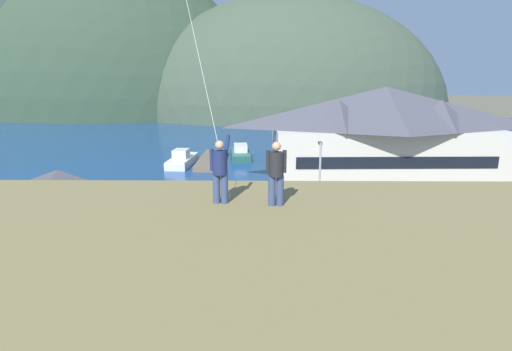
# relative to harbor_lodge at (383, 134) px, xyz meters

# --- Properties ---
(ground_plane) EXTENTS (600.00, 600.00, 0.00)m
(ground_plane) POSITION_rel_harbor_lodge_xyz_m (-13.35, -21.89, -5.38)
(ground_plane) COLOR #66604C
(parking_lot_pad) EXTENTS (40.00, 20.00, 0.10)m
(parking_lot_pad) POSITION_rel_harbor_lodge_xyz_m (-13.35, -16.89, -5.33)
(parking_lot_pad) COLOR gray
(parking_lot_pad) RESTS_ON ground
(bay_water) EXTENTS (360.00, 84.00, 0.03)m
(bay_water) POSITION_rel_harbor_lodge_xyz_m (-13.35, 38.11, -5.37)
(bay_water) COLOR navy
(bay_water) RESTS_ON ground
(far_hill_east_peak) EXTENTS (149.84, 55.19, 91.21)m
(far_hill_east_peak) POSITION_rel_harbor_lodge_xyz_m (-87.77, 96.32, -5.38)
(far_hill_east_peak) COLOR #2D3D33
(far_hill_east_peak) RESTS_ON ground
(far_hill_center_saddle) EXTENTS (100.68, 72.86, 94.70)m
(far_hill_center_saddle) POSITION_rel_harbor_lodge_xyz_m (-60.84, 98.06, -5.38)
(far_hill_center_saddle) COLOR #334733
(far_hill_center_saddle) RESTS_ON ground
(far_hill_far_shoulder) EXTENTS (96.93, 71.70, 72.60)m
(far_hill_far_shoulder) POSITION_rel_harbor_lodge_xyz_m (-3.68, 88.74, -5.38)
(far_hill_far_shoulder) COLOR #42513D
(far_hill_far_shoulder) RESTS_ON ground
(harbor_lodge) EXTENTS (23.76, 10.70, 10.12)m
(harbor_lodge) POSITION_rel_harbor_lodge_xyz_m (0.00, 0.00, 0.00)
(harbor_lodge) COLOR beige
(harbor_lodge) RESTS_ON ground
(storage_shed_near_lot) EXTENTS (6.44, 5.06, 5.43)m
(storage_shed_near_lot) POSITION_rel_harbor_lodge_xyz_m (-24.81, -17.39, -2.57)
(storage_shed_near_lot) COLOR #338475
(storage_shed_near_lot) RESTS_ON ground
(wharf_dock) EXTENTS (3.20, 12.74, 0.70)m
(wharf_dock) POSITION_rel_harbor_lodge_xyz_m (-19.05, 12.01, -5.03)
(wharf_dock) COLOR #70604C
(wharf_dock) RESTS_ON ground
(moored_boat_wharfside) EXTENTS (3.05, 8.15, 2.16)m
(moored_boat_wharfside) POSITION_rel_harbor_lodge_xyz_m (-22.69, 10.06, -4.66)
(moored_boat_wharfside) COLOR silver
(moored_boat_wharfside) RESTS_ON ground
(moored_boat_outer_mooring) EXTENTS (3.30, 8.25, 2.16)m
(moored_boat_outer_mooring) POSITION_rel_harbor_lodge_xyz_m (-15.39, 14.83, -4.66)
(moored_boat_outer_mooring) COLOR #23564C
(moored_boat_outer_mooring) RESTS_ON ground
(parked_car_mid_row_far) EXTENTS (4.36, 2.38, 1.82)m
(parked_car_mid_row_far) POSITION_rel_harbor_lodge_xyz_m (-14.99, -16.33, -4.32)
(parked_car_mid_row_far) COLOR red
(parked_car_mid_row_far) RESTS_ON parking_lot_pad
(parked_car_lone_by_shed) EXTENTS (4.22, 2.10, 1.82)m
(parked_car_lone_by_shed) POSITION_rel_harbor_lodge_xyz_m (-15.54, -22.24, -4.32)
(parked_car_lone_by_shed) COLOR #9EA3A8
(parked_car_lone_by_shed) RESTS_ON parking_lot_pad
(parked_car_corner_spot) EXTENTS (4.35, 2.36, 1.82)m
(parked_car_corner_spot) POSITION_rel_harbor_lodge_xyz_m (-7.48, -22.27, -4.32)
(parked_car_corner_spot) COLOR slate
(parked_car_corner_spot) RESTS_ON parking_lot_pad
(parked_car_mid_row_near) EXTENTS (4.24, 2.13, 1.82)m
(parked_car_mid_row_near) POSITION_rel_harbor_lodge_xyz_m (-9.77, -15.80, -4.32)
(parked_car_mid_row_near) COLOR #B28923
(parked_car_mid_row_near) RESTS_ON parking_lot_pad
(parking_light_pole) EXTENTS (0.24, 0.78, 6.12)m
(parking_light_pole) POSITION_rel_harbor_lodge_xyz_m (-8.04, -11.32, -1.70)
(parking_light_pole) COLOR #ADADB2
(parking_light_pole) RESTS_ON parking_lot_pad
(person_kite_flyer) EXTENTS (0.53, 0.65, 1.86)m
(person_kite_flyer) POSITION_rel_harbor_lodge_xyz_m (-13.60, -30.27, 2.93)
(person_kite_flyer) COLOR #384770
(person_kite_flyer) RESTS_ON grassy_hill_foreground
(person_companion) EXTENTS (0.55, 0.40, 1.74)m
(person_companion) POSITION_rel_harbor_lodge_xyz_m (-12.08, -30.47, 2.91)
(person_companion) COLOR #384770
(person_companion) RESTS_ON grassy_hill_foreground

